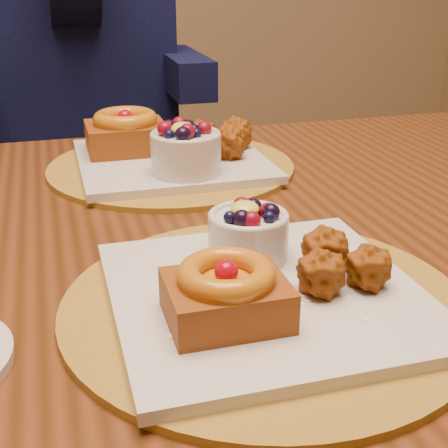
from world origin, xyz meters
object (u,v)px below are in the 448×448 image
at_px(dining_table, 207,276).
at_px(diner, 72,10).
at_px(place_setting_near, 262,285).
at_px(place_setting_far, 169,152).
at_px(chair_far, 70,176).

relative_size(dining_table, diner, 1.79).
distance_m(place_setting_near, diner, 1.09).
bearing_deg(diner, place_setting_far, -66.36).
xyz_separation_m(place_setting_far, chair_far, (-0.13, 0.66, -0.24)).
bearing_deg(dining_table, place_setting_far, 91.02).
bearing_deg(chair_far, place_setting_far, -94.13).
height_order(place_setting_far, diner, diner).
xyz_separation_m(dining_table, place_setting_far, (-0.00, 0.21, 0.11)).
xyz_separation_m(place_setting_near, chair_far, (-0.14, 1.09, -0.23)).
bearing_deg(place_setting_far, place_setting_near, -89.77).
bearing_deg(place_setting_far, diner, 98.29).
relative_size(place_setting_far, chair_far, 0.39).
bearing_deg(place_setting_far, dining_table, -88.98).
height_order(dining_table, diner, diner).
bearing_deg(place_setting_near, diner, 95.07).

